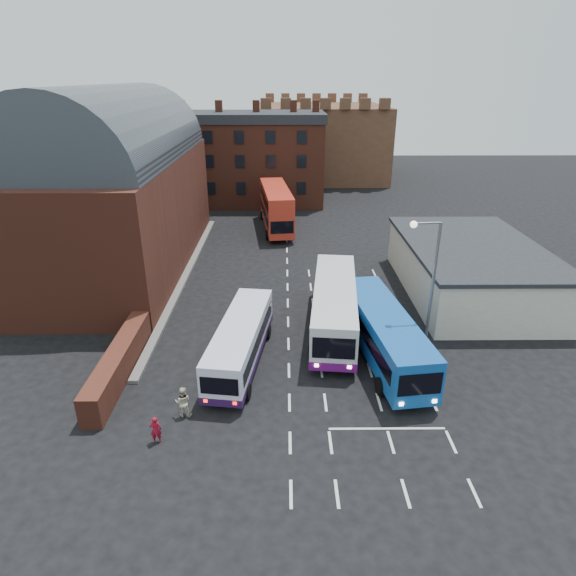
{
  "coord_description": "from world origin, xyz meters",
  "views": [
    {
      "loc": [
        -0.24,
        -22.67,
        16.63
      ],
      "look_at": [
        0.0,
        10.0,
        2.2
      ],
      "focal_mm": 30.0,
      "sensor_mm": 36.0,
      "label": 1
    }
  ],
  "objects_px": {
    "street_lamp": "(428,280)",
    "bus_blue": "(384,332)",
    "bus_white_inbound": "(334,304)",
    "bus_red_double": "(276,207)",
    "pedestrian_red": "(156,430)",
    "bus_white_outbound": "(241,339)",
    "pedestrian_beige": "(183,402)"
  },
  "relations": [
    {
      "from": "bus_white_outbound",
      "to": "bus_blue",
      "type": "relative_size",
      "value": 0.87
    },
    {
      "from": "bus_blue",
      "to": "bus_white_outbound",
      "type": "bearing_deg",
      "value": -4.34
    },
    {
      "from": "bus_white_outbound",
      "to": "bus_red_double",
      "type": "distance_m",
      "value": 29.06
    },
    {
      "from": "bus_red_double",
      "to": "pedestrian_red",
      "type": "xyz_separation_m",
      "value": [
        -5.39,
        -36.22,
        -1.85
      ]
    },
    {
      "from": "bus_blue",
      "to": "pedestrian_red",
      "type": "height_order",
      "value": "bus_blue"
    },
    {
      "from": "bus_white_outbound",
      "to": "pedestrian_red",
      "type": "xyz_separation_m",
      "value": [
        -3.6,
        -7.23,
        -0.91
      ]
    },
    {
      "from": "bus_white_outbound",
      "to": "bus_red_double",
      "type": "xyz_separation_m",
      "value": [
        1.79,
        28.99,
        0.94
      ]
    },
    {
      "from": "bus_white_inbound",
      "to": "bus_blue",
      "type": "relative_size",
      "value": 1.06
    },
    {
      "from": "bus_white_outbound",
      "to": "bus_white_inbound",
      "type": "xyz_separation_m",
      "value": [
        6.23,
        4.26,
        0.35
      ]
    },
    {
      "from": "bus_white_inbound",
      "to": "street_lamp",
      "type": "height_order",
      "value": "street_lamp"
    },
    {
      "from": "bus_red_double",
      "to": "pedestrian_beige",
      "type": "bearing_deg",
      "value": 75.97
    },
    {
      "from": "bus_red_double",
      "to": "bus_white_outbound",
      "type": "bearing_deg",
      "value": 79.82
    },
    {
      "from": "street_lamp",
      "to": "pedestrian_red",
      "type": "xyz_separation_m",
      "value": [
        -14.88,
        -7.42,
        -4.8
      ]
    },
    {
      "from": "bus_white_outbound",
      "to": "bus_red_double",
      "type": "height_order",
      "value": "bus_red_double"
    },
    {
      "from": "bus_white_inbound",
      "to": "pedestrian_beige",
      "type": "distance_m",
      "value": 13.02
    },
    {
      "from": "bus_white_outbound",
      "to": "pedestrian_beige",
      "type": "xyz_separation_m",
      "value": [
        -2.64,
        -5.2,
        -0.79
      ]
    },
    {
      "from": "street_lamp",
      "to": "bus_blue",
      "type": "bearing_deg",
      "value": 173.01
    },
    {
      "from": "pedestrian_red",
      "to": "bus_blue",
      "type": "bearing_deg",
      "value": -156.86
    },
    {
      "from": "bus_white_inbound",
      "to": "bus_blue",
      "type": "height_order",
      "value": "bus_white_inbound"
    },
    {
      "from": "street_lamp",
      "to": "pedestrian_beige",
      "type": "relative_size",
      "value": 5.26
    },
    {
      "from": "street_lamp",
      "to": "pedestrian_red",
      "type": "relative_size",
      "value": 6.11
    },
    {
      "from": "bus_white_outbound",
      "to": "bus_white_inbound",
      "type": "height_order",
      "value": "bus_white_inbound"
    },
    {
      "from": "bus_white_inbound",
      "to": "bus_red_double",
      "type": "distance_m",
      "value": 25.14
    },
    {
      "from": "bus_red_double",
      "to": "pedestrian_red",
      "type": "relative_size",
      "value": 8.29
    },
    {
      "from": "bus_white_inbound",
      "to": "bus_blue",
      "type": "bearing_deg",
      "value": 132.02
    },
    {
      "from": "bus_red_double",
      "to": "pedestrian_beige",
      "type": "relative_size",
      "value": 7.14
    },
    {
      "from": "bus_white_inbound",
      "to": "pedestrian_red",
      "type": "height_order",
      "value": "bus_white_inbound"
    },
    {
      "from": "pedestrian_red",
      "to": "pedestrian_beige",
      "type": "height_order",
      "value": "pedestrian_beige"
    },
    {
      "from": "bus_white_outbound",
      "to": "pedestrian_beige",
      "type": "bearing_deg",
      "value": -109.24
    },
    {
      "from": "bus_blue",
      "to": "bus_white_inbound",
      "type": "bearing_deg",
      "value": -61.22
    },
    {
      "from": "bus_white_inbound",
      "to": "street_lamp",
      "type": "bearing_deg",
      "value": 147.03
    },
    {
      "from": "bus_white_inbound",
      "to": "pedestrian_beige",
      "type": "height_order",
      "value": "bus_white_inbound"
    }
  ]
}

